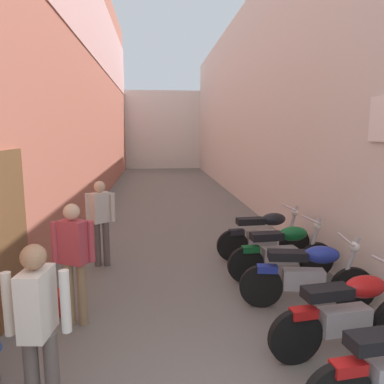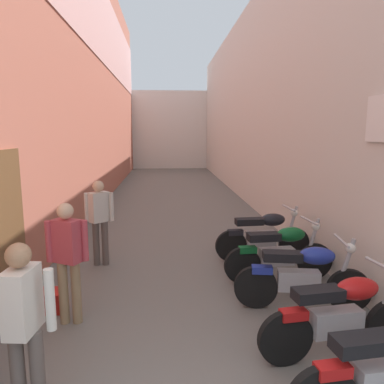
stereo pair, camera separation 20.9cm
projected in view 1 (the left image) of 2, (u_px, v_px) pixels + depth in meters
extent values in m
plane|color=#66635E|center=(174.00, 212.00, 11.19)|extent=(39.06, 39.06, 0.00)
cube|color=#B76651|center=(90.00, 76.00, 12.18)|extent=(0.40, 23.06, 8.58)
cube|color=brown|center=(10.00, 235.00, 4.74)|extent=(0.06, 1.10, 2.20)
cube|color=#DBA39E|center=(94.00, 16.00, 11.90)|extent=(0.04, 23.06, 2.74)
cube|color=beige|center=(245.00, 107.00, 12.88)|extent=(0.40, 23.06, 6.62)
cube|color=silver|center=(162.00, 130.00, 25.03)|extent=(7.93, 2.00, 5.11)
cube|color=black|center=(379.00, 340.00, 2.95)|extent=(0.54, 0.27, 0.12)
cube|color=#AD1414|center=(348.00, 367.00, 2.93)|extent=(0.29, 0.17, 0.10)
cylinder|color=black|center=(295.00, 337.00, 3.83)|extent=(0.61, 0.15, 0.60)
cube|color=#9E9EA3|center=(344.00, 320.00, 3.94)|extent=(0.58, 0.27, 0.28)
ellipsoid|color=#AD1414|center=(365.00, 287.00, 3.93)|extent=(0.51, 0.32, 0.24)
cube|color=black|center=(327.00, 292.00, 3.83)|extent=(0.54, 0.28, 0.12)
cube|color=#AD1414|center=(303.00, 313.00, 3.81)|extent=(0.30, 0.17, 0.10)
cylinder|color=black|center=(353.00, 289.00, 5.00)|extent=(0.60, 0.18, 0.60)
cylinder|color=black|center=(261.00, 286.00, 5.08)|extent=(0.60, 0.18, 0.60)
cube|color=#9E9EA3|center=(303.00, 279.00, 5.03)|extent=(0.59, 0.29, 0.28)
ellipsoid|color=navy|center=(322.00, 255.00, 4.95)|extent=(0.52, 0.34, 0.24)
cube|color=black|center=(287.00, 255.00, 4.98)|extent=(0.55, 0.30, 0.12)
cylinder|color=#9E9EA3|center=(349.00, 264.00, 4.95)|extent=(0.25, 0.10, 0.77)
cylinder|color=#9E9EA3|center=(346.00, 239.00, 4.90)|extent=(0.13, 0.58, 0.04)
sphere|color=silver|center=(354.00, 247.00, 4.91)|extent=(0.14, 0.14, 0.14)
cube|color=navy|center=(267.00, 269.00, 5.03)|extent=(0.30, 0.18, 0.10)
cylinder|color=black|center=(317.00, 260.00, 6.13)|extent=(0.60, 0.13, 0.60)
cylinder|color=black|center=(246.00, 265.00, 5.91)|extent=(0.60, 0.13, 0.60)
cube|color=#9E9EA3|center=(279.00, 255.00, 5.99)|extent=(0.57, 0.24, 0.28)
ellipsoid|color=#0F5123|center=(293.00, 234.00, 5.97)|extent=(0.50, 0.30, 0.24)
cube|color=black|center=(267.00, 236.00, 5.90)|extent=(0.54, 0.26, 0.12)
cylinder|color=#9E9EA3|center=(314.00, 240.00, 6.06)|extent=(0.25, 0.08, 0.77)
cylinder|color=#9E9EA3|center=(311.00, 220.00, 5.99)|extent=(0.08, 0.58, 0.04)
sphere|color=silver|center=(317.00, 225.00, 6.03)|extent=(0.14, 0.14, 0.14)
cube|color=#0F5123|center=(251.00, 249.00, 5.88)|extent=(0.29, 0.16, 0.10)
cylinder|color=black|center=(294.00, 242.00, 7.12)|extent=(0.60, 0.12, 0.60)
cylinder|color=black|center=(232.00, 245.00, 6.91)|extent=(0.60, 0.12, 0.60)
cube|color=#9E9EA3|center=(261.00, 238.00, 6.99)|extent=(0.57, 0.24, 0.28)
ellipsoid|color=black|center=(273.00, 219.00, 6.96)|extent=(0.50, 0.29, 0.24)
cube|color=black|center=(250.00, 221.00, 6.89)|extent=(0.53, 0.25, 0.12)
cylinder|color=#9E9EA3|center=(292.00, 225.00, 7.05)|extent=(0.25, 0.08, 0.77)
cylinder|color=#9E9EA3|center=(289.00, 207.00, 6.98)|extent=(0.07, 0.58, 0.04)
sphere|color=silver|center=(295.00, 212.00, 7.01)|extent=(0.14, 0.14, 0.14)
cube|color=black|center=(237.00, 232.00, 6.88)|extent=(0.29, 0.16, 0.10)
cylinder|color=#564C47|center=(32.00, 381.00, 2.99)|extent=(0.12, 0.12, 0.82)
cylinder|color=#564C47|center=(53.00, 379.00, 3.01)|extent=(0.12, 0.12, 0.82)
cube|color=beige|center=(37.00, 303.00, 2.89)|extent=(0.24, 0.36, 0.54)
sphere|color=#997051|center=(33.00, 257.00, 2.83)|extent=(0.20, 0.20, 0.20)
cylinder|color=beige|center=(8.00, 304.00, 2.87)|extent=(0.08, 0.08, 0.52)
cylinder|color=beige|center=(65.00, 301.00, 2.91)|extent=(0.08, 0.08, 0.52)
cylinder|color=#8C7251|center=(69.00, 294.00, 4.59)|extent=(0.12, 0.12, 0.82)
cylinder|color=#8C7251|center=(82.00, 294.00, 4.60)|extent=(0.12, 0.12, 0.82)
cube|color=#B23D47|center=(73.00, 242.00, 4.48)|extent=(0.39, 0.33, 0.54)
sphere|color=#DBB28E|center=(71.00, 212.00, 4.42)|extent=(0.20, 0.20, 0.20)
cylinder|color=#B23D47|center=(55.00, 242.00, 4.46)|extent=(0.08, 0.08, 0.52)
cylinder|color=#B23D47|center=(91.00, 241.00, 4.51)|extent=(0.08, 0.08, 0.52)
cylinder|color=#564C47|center=(97.00, 244.00, 6.63)|extent=(0.12, 0.12, 0.82)
cylinder|color=#564C47|center=(106.00, 244.00, 6.65)|extent=(0.12, 0.12, 0.82)
cube|color=beige|center=(100.00, 208.00, 6.53)|extent=(0.39, 0.37, 0.54)
sphere|color=#DBB28E|center=(99.00, 187.00, 6.47)|extent=(0.20, 0.20, 0.20)
cylinder|color=beige|center=(88.00, 208.00, 6.51)|extent=(0.08, 0.08, 0.52)
cylinder|color=beige|center=(113.00, 207.00, 6.55)|extent=(0.08, 0.08, 0.52)
cube|color=red|center=(52.00, 303.00, 4.94)|extent=(0.44, 0.32, 0.28)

